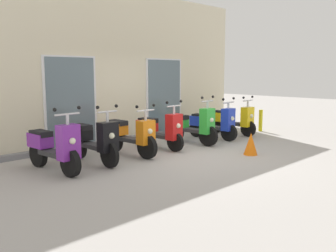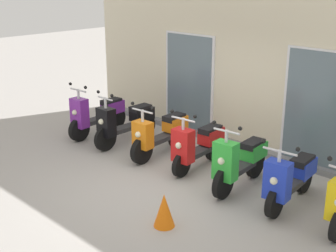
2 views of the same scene
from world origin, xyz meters
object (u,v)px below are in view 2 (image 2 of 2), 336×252
at_px(scooter_purple, 97,115).
at_px(scooter_black, 125,122).
at_px(scooter_red, 197,144).
at_px(traffic_cone, 164,210).
at_px(scooter_orange, 160,134).
at_px(scooter_green, 240,161).
at_px(scooter_blue, 290,178).

height_order(scooter_purple, scooter_black, scooter_purple).
bearing_deg(scooter_red, traffic_cone, -62.03).
distance_m(scooter_purple, traffic_cone, 4.37).
bearing_deg(scooter_orange, scooter_purple, -176.70).
height_order(scooter_black, scooter_green, scooter_green).
distance_m(scooter_red, scooter_blue, 2.02).
xyz_separation_m(scooter_purple, scooter_black, (0.93, 0.05, 0.02)).
bearing_deg(scooter_orange, scooter_green, -3.04).
height_order(scooter_black, scooter_red, scooter_black).
xyz_separation_m(scooter_orange, scooter_green, (2.04, -0.11, 0.03)).
height_order(scooter_red, traffic_cone, scooter_red).
bearing_deg(scooter_red, scooter_orange, -179.01).
height_order(scooter_orange, scooter_blue, same).
xyz_separation_m(scooter_orange, scooter_blue, (2.99, -0.05, -0.01)).
height_order(scooter_purple, scooter_blue, scooter_purple).
height_order(scooter_purple, scooter_green, scooter_green).
bearing_deg(scooter_red, scooter_green, -6.70).
distance_m(scooter_orange, scooter_green, 2.04).
relative_size(scooter_red, traffic_cone, 2.90).
height_order(scooter_blue, traffic_cone, scooter_blue).
relative_size(scooter_orange, traffic_cone, 3.20).
bearing_deg(scooter_red, scooter_blue, -2.03).
relative_size(scooter_green, scooter_blue, 1.04).
bearing_deg(scooter_orange, traffic_cone, -43.93).
bearing_deg(scooter_red, scooter_purple, -177.47).
distance_m(scooter_purple, scooter_blue, 4.94).
relative_size(scooter_purple, scooter_blue, 1.05).
xyz_separation_m(scooter_red, scooter_green, (1.06, -0.12, 0.01)).
relative_size(scooter_black, scooter_green, 1.03).
bearing_deg(scooter_green, scooter_black, 179.16).
bearing_deg(scooter_blue, scooter_red, 177.97).
distance_m(scooter_orange, traffic_cone, 2.81).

